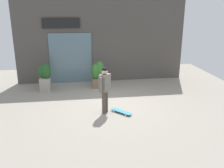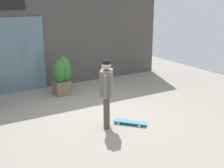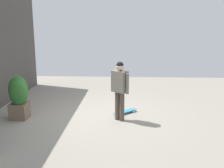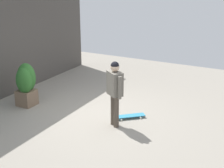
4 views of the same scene
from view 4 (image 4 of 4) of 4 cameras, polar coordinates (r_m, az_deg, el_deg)
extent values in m
plane|color=gray|center=(8.56, -2.74, -5.55)|extent=(12.00, 12.00, 0.00)
cube|color=#4C4742|center=(9.99, -19.27, 8.69)|extent=(8.04, 0.25, 3.90)
cylinder|color=#4C4238|center=(7.91, 0.23, -4.47)|extent=(0.13, 0.13, 0.81)
cylinder|color=#4C4238|center=(7.78, 0.75, -4.89)|extent=(0.13, 0.13, 0.81)
cube|color=#6B665B|center=(7.59, 0.50, 0.11)|extent=(0.45, 0.48, 0.57)
cylinder|color=#6B665B|center=(7.81, -0.31, 0.42)|extent=(0.09, 0.09, 0.54)
cylinder|color=#6B665B|center=(7.40, 1.35, -0.67)|extent=(0.09, 0.09, 0.54)
sphere|color=beige|center=(7.47, 0.51, 2.99)|extent=(0.21, 0.21, 0.21)
sphere|color=black|center=(7.46, 0.51, 3.26)|extent=(0.20, 0.20, 0.20)
cube|color=teal|center=(8.38, 3.18, -5.63)|extent=(0.68, 0.72, 0.02)
cylinder|color=silver|center=(8.56, 4.60, -5.41)|extent=(0.06, 0.06, 0.05)
cylinder|color=silver|center=(8.37, 5.07, -5.99)|extent=(0.06, 0.06, 0.05)
cylinder|color=silver|center=(8.42, 1.29, -5.77)|extent=(0.06, 0.06, 0.05)
cylinder|color=silver|center=(8.23, 1.69, -6.38)|extent=(0.06, 0.06, 0.05)
cube|color=brown|center=(9.44, -14.86, -2.33)|extent=(0.47, 0.46, 0.45)
ellipsoid|color=#2D6628|center=(9.35, -14.91, 1.16)|extent=(0.46, 0.55, 0.82)
ellipsoid|color=#2D6628|center=(9.18, -15.32, 0.57)|extent=(0.37, 0.50, 0.74)
camera|label=1|loc=(7.13, 69.18, 7.25)|focal=39.62mm
camera|label=2|loc=(3.95, 60.77, 0.46)|focal=46.92mm
camera|label=3|loc=(3.36, -64.09, -9.99)|focal=41.17mm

